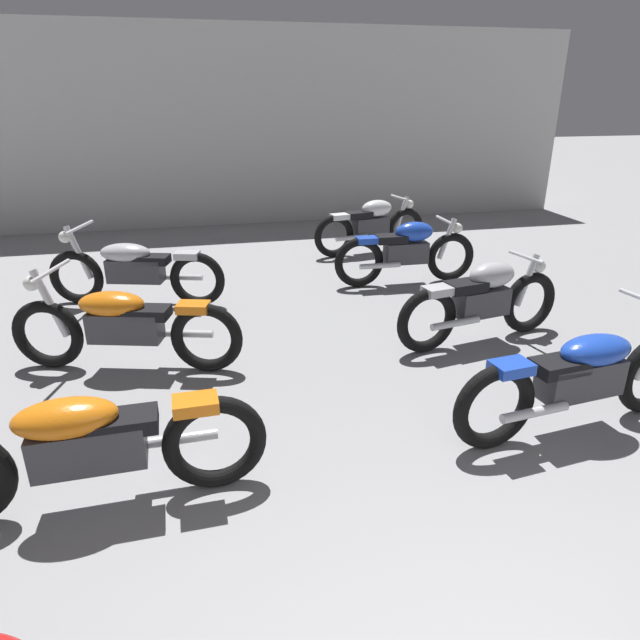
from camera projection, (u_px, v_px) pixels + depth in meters
name	position (u px, v px, depth m)	size (l,w,h in m)	color
back_wall	(239.00, 128.00, 10.57)	(13.44, 0.24, 3.60)	#BCBAB7
motorcycle_left_row_1	(86.00, 445.00, 3.38)	(2.17, 0.68, 0.97)	black
motorcycle_left_row_2	(124.00, 324.00, 5.14)	(2.11, 0.86, 0.97)	black
motorcycle_left_row_3	(134.00, 269.00, 6.75)	(2.11, 0.87, 0.97)	black
motorcycle_right_row_1	(582.00, 376.00, 4.20)	(2.17, 0.68, 0.97)	black
motorcycle_right_row_2	(482.00, 300.00, 5.73)	(1.96, 0.61, 0.88)	black
motorcycle_right_row_3	(407.00, 251.00, 7.50)	(1.97, 0.48, 0.88)	black
motorcycle_right_row_4	(371.00, 225.00, 8.98)	(1.96, 0.62, 0.88)	black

